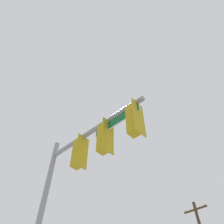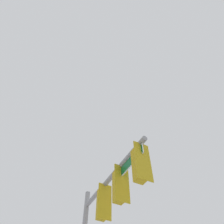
% 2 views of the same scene
% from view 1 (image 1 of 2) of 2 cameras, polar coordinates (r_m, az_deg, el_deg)
% --- Properties ---
extents(signal_pole_near, '(4.57, 1.15, 7.15)m').
position_cam_1_polar(signal_pole_near, '(7.42, -7.69, -13.44)').
color(signal_pole_near, gray).
rests_on(signal_pole_near, ground_plane).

